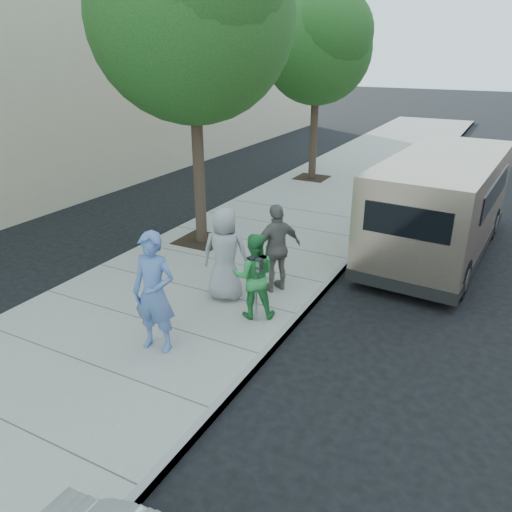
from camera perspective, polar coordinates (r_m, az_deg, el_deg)
name	(u,v)px	position (r m, az deg, el deg)	size (l,w,h in m)	color
ground	(232,304)	(10.08, -2.76, -5.51)	(120.00, 120.00, 0.00)	black
sidewalk	(191,290)	(10.54, -7.48, -3.91)	(5.00, 60.00, 0.15)	gray
curb_face	(298,317)	(9.48, 4.82, -7.02)	(0.12, 60.00, 0.16)	gray
tree_near	(193,8)	(12.14, -7.17, 26.27)	(4.62, 4.60, 7.53)	black
tree_far	(319,44)	(18.89, 7.19, 22.94)	(3.92, 3.80, 6.49)	black
parking_meter	(256,276)	(8.77, -0.01, -2.27)	(0.27, 0.15, 1.26)	gray
van	(442,203)	(12.89, 20.45, 5.68)	(2.63, 6.73, 2.45)	#D0B295
person_officer	(154,293)	(8.11, -11.56, -4.13)	(0.74, 0.49, 2.03)	#587ABC
person_green_shirt	(254,276)	(9.00, -0.23, -2.28)	(0.79, 0.61, 1.62)	green
person_gray_shirt	(225,254)	(9.64, -3.53, 0.26)	(0.92, 0.60, 1.88)	#9A999C
person_striped_polo	(277,248)	(9.97, 2.41, 0.90)	(1.07, 0.44, 1.82)	slate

